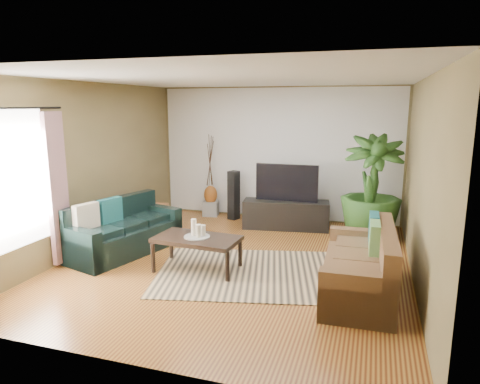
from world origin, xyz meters
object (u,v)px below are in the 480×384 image
at_px(sofa_right, 359,261).
at_px(coffee_table, 197,253).
at_px(side_table, 154,217).
at_px(pedestal, 211,208).
at_px(sofa_left, 125,227).
at_px(speaker_left, 234,195).
at_px(speaker_right, 308,202).
at_px(television, 287,183).
at_px(potted_plant, 371,188).
at_px(tv_stand, 286,215).
at_px(vase, 211,195).

xyz_separation_m(sofa_right, coffee_table, (-2.24, 0.11, -0.18)).
bearing_deg(side_table, sofa_right, -24.47).
bearing_deg(pedestal, sofa_left, -99.80).
bearing_deg(speaker_left, coffee_table, -63.12).
relative_size(speaker_right, side_table, 2.11).
distance_m(speaker_left, side_table, 1.70).
xyz_separation_m(speaker_left, speaker_right, (1.56, -0.14, -0.00)).
height_order(sofa_left, television, television).
height_order(speaker_left, speaker_right, speaker_left).
bearing_deg(sofa_left, speaker_right, -31.92).
bearing_deg(potted_plant, sofa_right, -92.24).
bearing_deg(tv_stand, vase, 156.31).
relative_size(tv_stand, side_table, 3.41).
relative_size(pedestal, side_table, 0.65).
relative_size(television, speaker_left, 1.18).
xyz_separation_m(sofa_left, speaker_left, (1.01, 2.48, 0.08)).
relative_size(television, side_table, 2.50).
xyz_separation_m(television, pedestal, (-1.73, 0.46, -0.74)).
distance_m(coffee_table, speaker_left, 2.84).
height_order(potted_plant, pedestal, potted_plant).
distance_m(television, vase, 1.84).
bearing_deg(coffee_table, sofa_left, 171.22).
xyz_separation_m(sofa_left, pedestal, (0.45, 2.61, -0.27)).
distance_m(speaker_right, pedestal, 2.17).
bearing_deg(speaker_left, speaker_right, 14.15).
bearing_deg(coffee_table, television, 76.44).
bearing_deg(potted_plant, tv_stand, 172.78).
bearing_deg(pedestal, side_table, -116.15).
relative_size(coffee_table, tv_stand, 0.74).
relative_size(television, vase, 3.00).
bearing_deg(tv_stand, pedestal, 156.31).
height_order(sofa_left, sofa_right, same).
bearing_deg(vase, tv_stand, -15.40).
height_order(sofa_right, speaker_left, speaker_left).
bearing_deg(coffee_table, sofa_right, 1.32).
bearing_deg(sofa_left, pedestal, 5.98).
relative_size(coffee_table, potted_plant, 0.65).
bearing_deg(potted_plant, coffee_table, -135.91).
bearing_deg(speaker_right, potted_plant, -16.62).
height_order(television, vase, television).
bearing_deg(tv_stand, sofa_left, -143.96).
relative_size(sofa_right, potted_plant, 1.00).
bearing_deg(pedestal, television, -14.78).
distance_m(tv_stand, pedestal, 1.80).
xyz_separation_m(television, speaker_left, (-1.17, 0.33, -0.39)).
distance_m(speaker_left, potted_plant, 2.79).
xyz_separation_m(speaker_left, vase, (-0.56, 0.13, -0.05)).
bearing_deg(tv_stand, television, 81.71).
distance_m(tv_stand, television, 0.62).
height_order(sofa_left, coffee_table, sofa_left).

